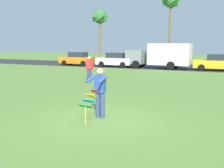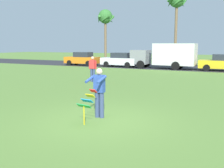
{
  "view_description": "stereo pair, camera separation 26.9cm",
  "coord_description": "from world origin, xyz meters",
  "px_view_note": "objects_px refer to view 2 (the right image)",
  "views": [
    {
      "loc": [
        3.87,
        -7.69,
        2.55
      ],
      "look_at": [
        -0.19,
        1.28,
        1.05
      ],
      "focal_mm": 42.09,
      "sensor_mm": 36.0,
      "label": 1
    },
    {
      "loc": [
        4.11,
        -7.57,
        2.55
      ],
      "look_at": [
        -0.19,
        1.28,
        1.05
      ],
      "focal_mm": 42.09,
      "sensor_mm": 36.0,
      "label": 2
    }
  ],
  "objects_px": {
    "parked_truck_grey_van": "(167,55)",
    "palm_tree_left_near": "(105,19)",
    "parked_car_orange": "(82,59)",
    "person_walker_near": "(93,68)",
    "kite_held": "(87,102)",
    "parked_car_yellow": "(222,63)",
    "person_kite_flyer": "(99,91)",
    "palm_tree_right_near": "(177,3)",
    "parked_car_white": "(120,60)"
  },
  "relations": [
    {
      "from": "palm_tree_left_near",
      "to": "parked_car_white",
      "type": "bearing_deg",
      "value": -53.86
    },
    {
      "from": "parked_car_orange",
      "to": "parked_car_yellow",
      "type": "height_order",
      "value": "same"
    },
    {
      "from": "kite_held",
      "to": "parked_car_yellow",
      "type": "height_order",
      "value": "parked_car_yellow"
    },
    {
      "from": "parked_car_orange",
      "to": "palm_tree_right_near",
      "type": "relative_size",
      "value": 0.45
    },
    {
      "from": "kite_held",
      "to": "parked_car_white",
      "type": "relative_size",
      "value": 0.26
    },
    {
      "from": "palm_tree_right_near",
      "to": "parked_car_yellow",
      "type": "bearing_deg",
      "value": -53.97
    },
    {
      "from": "palm_tree_left_near",
      "to": "parked_car_orange",
      "type": "bearing_deg",
      "value": -81.28
    },
    {
      "from": "kite_held",
      "to": "palm_tree_right_near",
      "type": "bearing_deg",
      "value": 97.22
    },
    {
      "from": "parked_car_orange",
      "to": "parked_car_yellow",
      "type": "distance_m",
      "value": 15.7
    },
    {
      "from": "parked_car_orange",
      "to": "palm_tree_left_near",
      "type": "height_order",
      "value": "palm_tree_left_near"
    },
    {
      "from": "parked_truck_grey_van",
      "to": "kite_held",
      "type": "bearing_deg",
      "value": -82.8
    },
    {
      "from": "parked_car_orange",
      "to": "person_walker_near",
      "type": "distance_m",
      "value": 14.25
    },
    {
      "from": "kite_held",
      "to": "parked_car_orange",
      "type": "distance_m",
      "value": 23.8
    },
    {
      "from": "palm_tree_right_near",
      "to": "parked_truck_grey_van",
      "type": "bearing_deg",
      "value": -82.74
    },
    {
      "from": "parked_car_orange",
      "to": "parked_car_yellow",
      "type": "bearing_deg",
      "value": -0.0
    },
    {
      "from": "kite_held",
      "to": "palm_tree_right_near",
      "type": "relative_size",
      "value": 0.12
    },
    {
      "from": "parked_car_orange",
      "to": "parked_truck_grey_van",
      "type": "xyz_separation_m",
      "value": [
        10.32,
        -0.0,
        0.64
      ]
    },
    {
      "from": "parked_car_yellow",
      "to": "parked_car_white",
      "type": "bearing_deg",
      "value": -179.99
    },
    {
      "from": "parked_car_orange",
      "to": "palm_tree_right_near",
      "type": "bearing_deg",
      "value": 44.36
    },
    {
      "from": "person_kite_flyer",
      "to": "palm_tree_right_near",
      "type": "height_order",
      "value": "palm_tree_right_near"
    },
    {
      "from": "palm_tree_left_near",
      "to": "person_walker_near",
      "type": "xyz_separation_m",
      "value": [
        9.54,
        -20.35,
        -5.4
      ]
    },
    {
      "from": "parked_truck_grey_van",
      "to": "palm_tree_left_near",
      "type": "distance_m",
      "value": 15.35
    },
    {
      "from": "person_kite_flyer",
      "to": "parked_car_white",
      "type": "xyz_separation_m",
      "value": [
        -7.84,
        19.24,
        -0.18
      ]
    },
    {
      "from": "person_kite_flyer",
      "to": "parked_truck_grey_van",
      "type": "xyz_separation_m",
      "value": [
        -2.54,
        19.24,
        0.46
      ]
    },
    {
      "from": "kite_held",
      "to": "person_walker_near",
      "type": "bearing_deg",
      "value": 119.03
    },
    {
      "from": "parked_car_yellow",
      "to": "person_walker_near",
      "type": "height_order",
      "value": "person_walker_near"
    },
    {
      "from": "palm_tree_left_near",
      "to": "person_kite_flyer",
      "type": "bearing_deg",
      "value": -63.07
    },
    {
      "from": "person_kite_flyer",
      "to": "kite_held",
      "type": "relative_size",
      "value": 1.59
    },
    {
      "from": "parked_car_orange",
      "to": "parked_car_yellow",
      "type": "xyz_separation_m",
      "value": [
        15.7,
        -0.0,
        0.0
      ]
    },
    {
      "from": "person_kite_flyer",
      "to": "parked_car_orange",
      "type": "bearing_deg",
      "value": 123.75
    },
    {
      "from": "person_kite_flyer",
      "to": "palm_tree_right_near",
      "type": "distance_m",
      "value": 29.3
    },
    {
      "from": "parked_car_yellow",
      "to": "kite_held",
      "type": "bearing_deg",
      "value": -98.1
    },
    {
      "from": "kite_held",
      "to": "parked_car_yellow",
      "type": "distance_m",
      "value": 20.23
    },
    {
      "from": "parked_car_orange",
      "to": "parked_truck_grey_van",
      "type": "distance_m",
      "value": 10.34
    },
    {
      "from": "parked_car_orange",
      "to": "person_walker_near",
      "type": "xyz_separation_m",
      "value": [
        8.2,
        -11.66,
        0.16
      ]
    },
    {
      "from": "kite_held",
      "to": "parked_car_yellow",
      "type": "relative_size",
      "value": 0.26
    },
    {
      "from": "person_walker_near",
      "to": "person_kite_flyer",
      "type": "bearing_deg",
      "value": -58.47
    },
    {
      "from": "palm_tree_right_near",
      "to": "person_kite_flyer",
      "type": "bearing_deg",
      "value": -82.57
    },
    {
      "from": "parked_car_white",
      "to": "parked_truck_grey_van",
      "type": "xyz_separation_m",
      "value": [
        5.3,
        0.0,
        0.64
      ]
    },
    {
      "from": "kite_held",
      "to": "person_kite_flyer",
      "type": "bearing_deg",
      "value": 89.48
    },
    {
      "from": "palm_tree_left_near",
      "to": "person_walker_near",
      "type": "bearing_deg",
      "value": -64.89
    },
    {
      "from": "parked_car_yellow",
      "to": "palm_tree_right_near",
      "type": "height_order",
      "value": "palm_tree_right_near"
    },
    {
      "from": "parked_car_yellow",
      "to": "person_kite_flyer",
      "type": "bearing_deg",
      "value": -98.41
    },
    {
      "from": "palm_tree_right_near",
      "to": "palm_tree_left_near",
      "type": "bearing_deg",
      "value": -178.5
    },
    {
      "from": "palm_tree_right_near",
      "to": "person_walker_near",
      "type": "relative_size",
      "value": 5.45
    },
    {
      "from": "person_walker_near",
      "to": "parked_car_white",
      "type": "bearing_deg",
      "value": 105.28
    },
    {
      "from": "kite_held",
      "to": "parked_car_orange",
      "type": "height_order",
      "value": "parked_car_orange"
    },
    {
      "from": "parked_car_yellow",
      "to": "palm_tree_right_near",
      "type": "relative_size",
      "value": 0.45
    },
    {
      "from": "person_kite_flyer",
      "to": "parked_car_orange",
      "type": "xyz_separation_m",
      "value": [
        -12.86,
        19.24,
        -0.18
      ]
    },
    {
      "from": "kite_held",
      "to": "palm_tree_left_near",
      "type": "bearing_deg",
      "value": 116.28
    }
  ]
}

